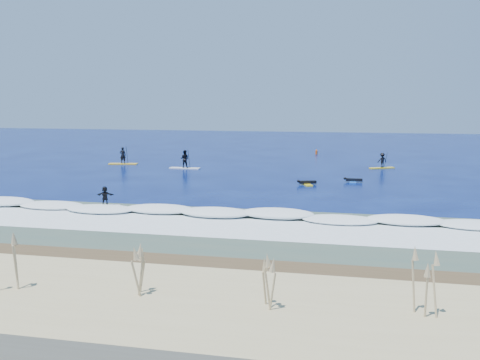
% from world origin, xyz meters
% --- Properties ---
extents(ground, '(160.00, 160.00, 0.00)m').
position_xyz_m(ground, '(0.00, 0.00, 0.00)').
color(ground, '#030B3F').
rests_on(ground, ground).
extents(dune, '(90.00, 7.00, 2.00)m').
position_xyz_m(dune, '(0.00, -27.00, 0.00)').
color(dune, tan).
rests_on(dune, ground).
extents(wet_sand_strip, '(90.00, 5.00, 0.08)m').
position_xyz_m(wet_sand_strip, '(0.00, -21.50, 0.00)').
color(wet_sand_strip, '#453720').
rests_on(wet_sand_strip, ground).
extents(shallow_water, '(90.00, 13.00, 0.01)m').
position_xyz_m(shallow_water, '(0.00, -14.00, 0.01)').
color(shallow_water, '#3A4F42').
rests_on(shallow_water, ground).
extents(breaking_wave, '(40.00, 6.00, 0.30)m').
position_xyz_m(breaking_wave, '(0.00, -10.00, 0.00)').
color(breaking_wave, white).
rests_on(breaking_wave, ground).
extents(whitewater, '(34.00, 5.00, 0.02)m').
position_xyz_m(whitewater, '(0.00, -13.00, 0.00)').
color(whitewater, silver).
rests_on(whitewater, ground).
extents(dune_grass, '(40.00, 4.00, 1.70)m').
position_xyz_m(dune_grass, '(0.00, -27.00, 1.85)').
color(dune_grass, tan).
rests_on(dune_grass, dune).
extents(sup_paddler_left, '(3.41, 1.39, 2.33)m').
position_xyz_m(sup_paddler_left, '(-16.52, 14.53, 0.73)').
color(sup_paddler_left, yellow).
rests_on(sup_paddler_left, ground).
extents(sup_paddler_center, '(3.38, 0.93, 2.36)m').
position_xyz_m(sup_paddler_center, '(-8.27, 12.26, 0.88)').
color(sup_paddler_center, white).
rests_on(sup_paddler_center, ground).
extents(sup_paddler_right, '(2.82, 1.94, 1.98)m').
position_xyz_m(sup_paddler_right, '(12.81, 16.94, 0.77)').
color(sup_paddler_right, yellow).
rests_on(sup_paddler_right, ground).
extents(prone_paddler_near, '(1.72, 2.27, 0.46)m').
position_xyz_m(prone_paddler_near, '(5.71, 4.02, 0.16)').
color(prone_paddler_near, yellow).
rests_on(prone_paddler_near, ground).
extents(prone_paddler_far, '(1.72, 2.17, 0.45)m').
position_xyz_m(prone_paddler_far, '(9.76, 6.32, 0.15)').
color(prone_paddler_far, blue).
rests_on(prone_paddler_far, ground).
extents(wave_surfer, '(2.02, 0.77, 1.42)m').
position_xyz_m(wave_surfer, '(-7.07, -9.38, 0.81)').
color(wave_surfer, white).
rests_on(wave_surfer, breaking_wave).
extents(marker_buoy, '(0.32, 0.32, 0.76)m').
position_xyz_m(marker_buoy, '(4.74, 30.51, 0.33)').
color(marker_buoy, '#D15012').
rests_on(marker_buoy, ground).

